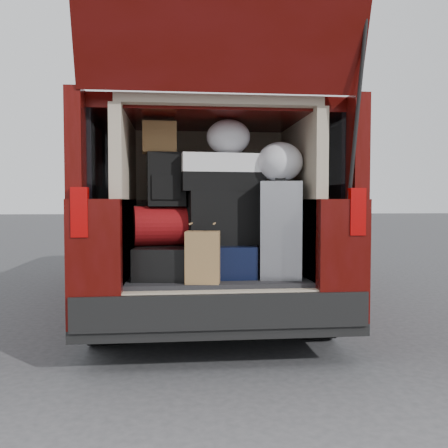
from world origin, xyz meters
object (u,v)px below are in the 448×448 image
at_px(silver_roller, 279,229).
at_px(black_hardshell, 167,261).
at_px(red_duffel, 165,226).
at_px(navy_hardshell, 223,260).
at_px(black_soft_case, 224,218).
at_px(backpack, 166,180).
at_px(twotone_duffel, 221,173).
at_px(kraft_bag, 203,257).

bearing_deg(silver_roller, black_hardshell, -174.60).
distance_m(silver_roller, red_duffel, 0.82).
height_order(navy_hardshell, black_soft_case, black_soft_case).
height_order(navy_hardshell, backpack, backpack).
distance_m(backpack, twotone_duffel, 0.40).
relative_size(black_hardshell, silver_roller, 0.82).
bearing_deg(black_hardshell, twotone_duffel, 11.72).
height_order(navy_hardshell, silver_roller, silver_roller).
xyz_separation_m(silver_roller, red_duffel, (-0.82, 0.08, 0.02)).
xyz_separation_m(black_hardshell, navy_hardshell, (0.40, 0.02, 0.00)).
distance_m(kraft_bag, black_soft_case, 0.45).
relative_size(black_hardshell, backpack, 1.45).
relative_size(black_soft_case, twotone_duffel, 0.91).
bearing_deg(black_soft_case, navy_hardshell, -130.26).
height_order(black_soft_case, backpack, backpack).
bearing_deg(kraft_bag, silver_roller, 32.31).
relative_size(navy_hardshell, twotone_duffel, 0.88).
bearing_deg(twotone_duffel, silver_roller, -16.83).
distance_m(silver_roller, backpack, 0.88).
height_order(silver_roller, kraft_bag, silver_roller).
xyz_separation_m(navy_hardshell, twotone_duffel, (-0.01, 0.01, 0.63)).
relative_size(black_soft_case, backpack, 1.41).
distance_m(black_soft_case, twotone_duffel, 0.32).
xyz_separation_m(navy_hardshell, black_soft_case, (0.01, 0.02, 0.30)).
xyz_separation_m(black_hardshell, silver_roller, (0.80, -0.05, 0.23)).
height_order(kraft_bag, red_duffel, red_duffel).
relative_size(red_duffel, twotone_duffel, 0.74).
height_order(navy_hardshell, kraft_bag, kraft_bag).
height_order(red_duffel, twotone_duffel, twotone_duffel).
bearing_deg(kraft_bag, black_hardshell, 137.20).
bearing_deg(black_soft_case, black_hardshell, 178.50).
bearing_deg(silver_roller, red_duffel, -176.54).
bearing_deg(black_soft_case, silver_roller, -20.69).
bearing_deg(silver_roller, backpack, -175.47).
relative_size(black_hardshell, kraft_bag, 1.61).
height_order(red_duffel, backpack, backpack).
bearing_deg(backpack, kraft_bag, -57.74).
bearing_deg(black_hardshell, backpack, 109.21).
distance_m(navy_hardshell, backpack, 0.71).
bearing_deg(red_duffel, silver_roller, -14.41).
relative_size(black_hardshell, twotone_duffel, 0.94).
bearing_deg(red_duffel, navy_hardshell, -9.48).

